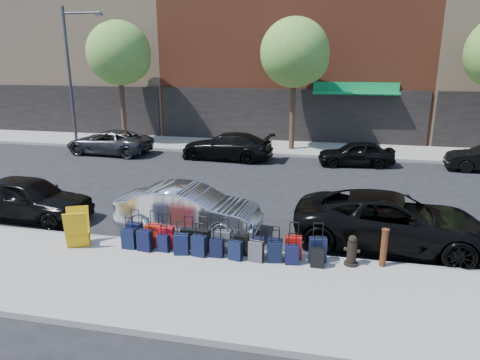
% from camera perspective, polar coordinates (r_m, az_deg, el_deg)
% --- Properties ---
extents(ground, '(120.00, 120.00, 0.00)m').
position_cam_1_polar(ground, '(16.18, 1.83, -2.89)').
color(ground, black).
rests_on(ground, ground).
extents(sidewalk_near, '(60.00, 4.00, 0.15)m').
position_cam_1_polar(sidewalk_near, '(10.36, -4.85, -13.88)').
color(sidewalk_near, gray).
rests_on(sidewalk_near, ground).
extents(sidewalk_far, '(60.00, 4.00, 0.15)m').
position_cam_1_polar(sidewalk_far, '(25.74, 5.85, 4.30)').
color(sidewalk_far, gray).
rests_on(sidewalk_far, ground).
extents(curb_near, '(60.00, 0.08, 0.15)m').
position_cam_1_polar(curb_near, '(12.08, -2.05, -9.25)').
color(curb_near, gray).
rests_on(curb_near, ground).
extents(curb_far, '(60.00, 0.08, 0.15)m').
position_cam_1_polar(curb_far, '(23.78, 5.30, 3.35)').
color(curb_far, gray).
rests_on(curb_far, ground).
extents(building_left, '(15.00, 12.12, 16.00)m').
position_cam_1_polar(building_left, '(38.09, -18.40, 19.31)').
color(building_left, tan).
rests_on(building_left, ground).
extents(tree_left, '(3.80, 3.80, 7.27)m').
position_cam_1_polar(tree_left, '(27.61, -15.56, 15.76)').
color(tree_left, black).
rests_on(tree_left, sidewalk_far).
extents(tree_center, '(3.80, 3.80, 7.27)m').
position_cam_1_polar(tree_center, '(24.67, 7.62, 16.23)').
color(tree_center, black).
rests_on(tree_center, sidewalk_far).
extents(streetlight, '(2.59, 0.18, 8.00)m').
position_cam_1_polar(streetlight, '(28.48, -21.52, 13.73)').
color(streetlight, '#333338').
rests_on(streetlight, sidewalk_far).
extents(suitcase_front_0, '(0.45, 0.28, 1.03)m').
position_cam_1_polar(suitcase_front_0, '(12.45, -13.86, -6.94)').
color(suitcase_front_0, black).
rests_on(suitcase_front_0, sidewalk_near).
extents(suitcase_front_1, '(0.43, 0.24, 1.03)m').
position_cam_1_polar(suitcase_front_1, '(12.22, -11.35, -7.24)').
color(suitcase_front_1, '#A81A0A').
rests_on(suitcase_front_1, sidewalk_near).
extents(suitcase_front_2, '(0.42, 0.25, 1.00)m').
position_cam_1_polar(suitcase_front_2, '(12.06, -9.76, -7.51)').
color(suitcase_front_2, '#B40B13').
rests_on(suitcase_front_2, sidewalk_near).
extents(suitcase_front_3, '(0.41, 0.25, 0.94)m').
position_cam_1_polar(suitcase_front_3, '(11.94, -6.89, -7.74)').
color(suitcase_front_3, black).
rests_on(suitcase_front_3, sidewalk_near).
extents(suitcase_front_4, '(0.44, 0.29, 0.98)m').
position_cam_1_polar(suitcase_front_4, '(11.75, -5.02, -8.02)').
color(suitcase_front_4, black).
rests_on(suitcase_front_4, sidewalk_near).
extents(suitcase_front_5, '(0.41, 0.23, 0.99)m').
position_cam_1_polar(suitcase_front_5, '(11.65, -2.24, -8.18)').
color(suitcase_front_5, '#404046').
rests_on(suitcase_front_5, sidewalk_near).
extents(suitcase_front_6, '(0.38, 0.22, 0.90)m').
position_cam_1_polar(suitcase_front_6, '(11.52, 0.23, -8.60)').
color(suitcase_front_6, black).
rests_on(suitcase_front_6, sidewalk_near).
extents(suitcase_front_7, '(0.37, 0.22, 0.85)m').
position_cam_1_polar(suitcase_front_7, '(11.44, 2.29, -8.88)').
color(suitcase_front_7, black).
rests_on(suitcase_front_7, sidewalk_near).
extents(suitcase_front_8, '(0.38, 0.25, 0.87)m').
position_cam_1_polar(suitcase_front_8, '(11.38, 4.67, -9.03)').
color(suitcase_front_8, black).
rests_on(suitcase_front_8, sidewalk_near).
extents(suitcase_front_9, '(0.43, 0.25, 1.00)m').
position_cam_1_polar(suitcase_front_9, '(11.38, 7.16, -8.89)').
color(suitcase_front_9, '#A40C0A').
rests_on(suitcase_front_9, sidewalk_near).
extents(suitcase_front_10, '(0.47, 0.32, 1.04)m').
position_cam_1_polar(suitcase_front_10, '(11.31, 10.32, -9.12)').
color(suitcase_front_10, black).
rests_on(suitcase_front_10, sidewalk_near).
extents(suitcase_back_0, '(0.38, 0.22, 0.91)m').
position_cam_1_polar(suitcase_back_0, '(12.26, -14.58, -7.57)').
color(suitcase_back_0, black).
rests_on(suitcase_back_0, sidewalk_near).
extents(suitcase_back_1, '(0.42, 0.28, 0.95)m').
position_cam_1_polar(suitcase_back_1, '(12.02, -12.57, -7.86)').
color(suitcase_back_1, black).
rests_on(suitcase_back_1, sidewalk_near).
extents(suitcase_back_2, '(0.34, 0.22, 0.77)m').
position_cam_1_polar(suitcase_back_2, '(11.89, -10.16, -8.27)').
color(suitcase_back_2, black).
rests_on(suitcase_back_2, sidewalk_near).
extents(suitcase_back_3, '(0.42, 0.29, 0.92)m').
position_cam_1_polar(suitcase_back_3, '(11.63, -7.84, -8.48)').
color(suitcase_back_3, black).
rests_on(suitcase_back_3, sidewalk_near).
extents(suitcase_back_4, '(0.41, 0.27, 0.91)m').
position_cam_1_polar(suitcase_back_4, '(11.49, -5.48, -8.73)').
color(suitcase_back_4, black).
rests_on(suitcase_back_4, sidewalk_near).
extents(suitcase_back_5, '(0.35, 0.21, 0.82)m').
position_cam_1_polar(suitcase_back_5, '(11.42, -3.13, -9.01)').
color(suitcase_back_5, black).
rests_on(suitcase_back_5, sidewalk_near).
extents(suitcase_back_6, '(0.38, 0.26, 0.83)m').
position_cam_1_polar(suitcase_back_6, '(11.25, -0.61, -9.36)').
color(suitcase_back_6, black).
rests_on(suitcase_back_6, sidewalk_near).
extents(suitcase_back_7, '(0.39, 0.26, 0.89)m').
position_cam_1_polar(suitcase_back_7, '(11.17, 2.15, -9.47)').
color(suitcase_back_7, '#3E3E43').
rests_on(suitcase_back_7, sidewalk_near).
extents(suitcase_back_8, '(0.40, 0.27, 0.87)m').
position_cam_1_polar(suitcase_back_8, '(11.16, 4.66, -9.56)').
color(suitcase_back_8, black).
rests_on(suitcase_back_8, sidewalk_near).
extents(suitcase_back_9, '(0.37, 0.25, 0.83)m').
position_cam_1_polar(suitcase_back_9, '(11.11, 6.95, -9.83)').
color(suitcase_back_9, black).
rests_on(suitcase_back_9, sidewalk_near).
extents(suitcase_back_10, '(0.35, 0.21, 0.82)m').
position_cam_1_polar(suitcase_back_10, '(11.06, 10.30, -10.13)').
color(suitcase_back_10, black).
rests_on(suitcase_back_10, sidewalk_near).
extents(fire_hydrant, '(0.41, 0.36, 0.80)m').
position_cam_1_polar(fire_hydrant, '(11.30, 14.69, -9.18)').
color(fire_hydrant, black).
rests_on(fire_hydrant, sidewalk_near).
extents(bollard, '(0.18, 0.18, 1.00)m').
position_cam_1_polar(bollard, '(11.41, 18.65, -8.47)').
color(bollard, '#38190C').
rests_on(bollard, sidewalk_near).
extents(display_rack, '(0.82, 0.85, 1.08)m').
position_cam_1_polar(display_rack, '(12.73, -20.88, -6.04)').
color(display_rack, '#CF980B').
rests_on(display_rack, sidewalk_near).
extents(car_near_0, '(4.38, 1.94, 1.47)m').
position_cam_1_polar(car_near_0, '(15.91, -26.40, -2.16)').
color(car_near_0, black).
rests_on(car_near_0, ground).
extents(car_near_1, '(4.47, 1.70, 1.45)m').
position_cam_1_polar(car_near_1, '(13.31, -6.82, -3.90)').
color(car_near_1, '#B6B9BD').
rests_on(car_near_1, ground).
extents(car_near_2, '(5.69, 3.00, 1.53)m').
position_cam_1_polar(car_near_2, '(12.93, 19.70, -5.20)').
color(car_near_2, black).
rests_on(car_near_2, ground).
extents(car_far_0, '(4.97, 2.54, 1.34)m').
position_cam_1_polar(car_far_0, '(25.31, -17.04, 4.87)').
color(car_far_0, '#373739').
rests_on(car_far_0, ground).
extents(car_far_1, '(5.06, 2.38, 1.43)m').
position_cam_1_polar(car_far_1, '(22.86, -1.76, 4.54)').
color(car_far_1, black).
rests_on(car_far_1, ground).
extents(car_far_2, '(3.86, 1.92, 1.27)m').
position_cam_1_polar(car_far_2, '(22.22, 15.20, 3.44)').
color(car_far_2, black).
rests_on(car_far_2, ground).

